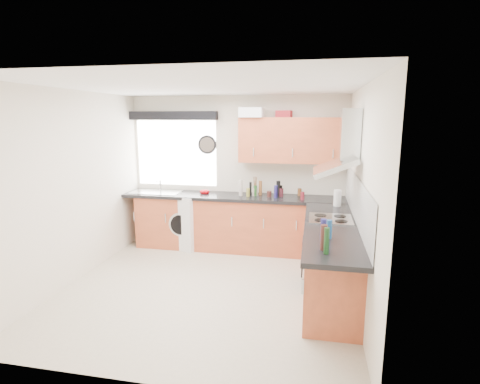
% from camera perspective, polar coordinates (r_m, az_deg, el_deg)
% --- Properties ---
extents(ground_plane, '(3.60, 3.60, 0.00)m').
position_cam_1_polar(ground_plane, '(4.97, -4.89, -14.36)').
color(ground_plane, beige).
extents(ceiling, '(3.60, 3.60, 0.02)m').
position_cam_1_polar(ceiling, '(4.50, -5.44, 15.75)').
color(ceiling, white).
rests_on(ceiling, wall_back).
extents(wall_back, '(3.60, 0.02, 2.50)m').
position_cam_1_polar(wall_back, '(6.29, -0.56, 3.08)').
color(wall_back, silver).
rests_on(wall_back, ground_plane).
extents(wall_front, '(3.60, 0.02, 2.50)m').
position_cam_1_polar(wall_front, '(2.94, -15.08, -6.82)').
color(wall_front, silver).
rests_on(wall_front, ground_plane).
extents(wall_left, '(0.02, 3.60, 2.50)m').
position_cam_1_polar(wall_left, '(5.36, -23.97, 0.67)').
color(wall_left, silver).
rests_on(wall_left, ground_plane).
extents(wall_right, '(0.02, 3.60, 2.50)m').
position_cam_1_polar(wall_right, '(4.42, 17.85, -0.95)').
color(wall_right, silver).
rests_on(wall_right, ground_plane).
extents(window, '(1.40, 0.02, 1.10)m').
position_cam_1_polar(window, '(6.54, -9.67, 5.88)').
color(window, white).
rests_on(window, wall_back).
extents(window_blind, '(1.50, 0.18, 0.14)m').
position_cam_1_polar(window_blind, '(6.43, -10.14, 11.39)').
color(window_blind, black).
rests_on(window_blind, wall_back).
extents(splashback, '(0.01, 3.00, 0.54)m').
position_cam_1_polar(splashback, '(4.73, 17.28, -1.03)').
color(splashback, white).
rests_on(splashback, wall_right).
extents(base_cab_back, '(3.00, 0.58, 0.86)m').
position_cam_1_polar(base_cab_back, '(6.21, -1.99, -4.79)').
color(base_cab_back, '#A3492A').
rests_on(base_cab_back, ground_plane).
extents(base_cab_corner, '(0.60, 0.60, 0.86)m').
position_cam_1_polar(base_cab_corner, '(6.05, 12.98, -5.50)').
color(base_cab_corner, '#A3492A').
rests_on(base_cab_corner, ground_plane).
extents(base_cab_right, '(0.58, 2.10, 0.86)m').
position_cam_1_polar(base_cab_right, '(4.77, 13.54, -10.12)').
color(base_cab_right, '#A3492A').
rests_on(base_cab_right, ground_plane).
extents(worktop_back, '(3.60, 0.62, 0.05)m').
position_cam_1_polar(worktop_back, '(6.07, -1.12, -0.73)').
color(worktop_back, black).
rests_on(worktop_back, base_cab_back).
extents(worktop_right, '(0.62, 2.42, 0.05)m').
position_cam_1_polar(worktop_right, '(4.48, 13.75, -5.38)').
color(worktop_right, black).
rests_on(worktop_right, base_cab_right).
extents(sink, '(0.84, 0.46, 0.10)m').
position_cam_1_polar(sink, '(6.47, -12.72, 0.32)').
color(sink, silver).
rests_on(sink, worktop_back).
extents(oven, '(0.56, 0.58, 0.85)m').
position_cam_1_polar(oven, '(4.91, 13.36, -9.54)').
color(oven, black).
rests_on(oven, ground_plane).
extents(hob_plate, '(0.52, 0.52, 0.01)m').
position_cam_1_polar(hob_plate, '(4.76, 13.62, -3.99)').
color(hob_plate, silver).
rests_on(hob_plate, worktop_right).
extents(extractor_hood, '(0.52, 0.78, 0.66)m').
position_cam_1_polar(extractor_hood, '(4.63, 15.35, 6.22)').
color(extractor_hood, silver).
rests_on(extractor_hood, wall_right).
extents(upper_cabinets, '(1.70, 0.35, 0.70)m').
position_cam_1_polar(upper_cabinets, '(5.94, 8.17, 7.82)').
color(upper_cabinets, '#A3492A').
rests_on(upper_cabinets, wall_back).
extents(washing_machine, '(0.77, 0.76, 0.90)m').
position_cam_1_polar(washing_machine, '(6.41, -8.14, -4.22)').
color(washing_machine, white).
rests_on(washing_machine, ground_plane).
extents(wall_clock, '(0.32, 0.04, 0.32)m').
position_cam_1_polar(wall_clock, '(6.35, -5.06, 7.19)').
color(wall_clock, black).
rests_on(wall_clock, wall_back).
extents(casserole, '(0.37, 0.28, 0.15)m').
position_cam_1_polar(casserole, '(5.90, 1.78, 12.02)').
color(casserole, white).
rests_on(casserole, upper_cabinets).
extents(storage_box, '(0.26, 0.23, 0.11)m').
position_cam_1_polar(storage_box, '(6.04, 6.72, 11.73)').
color(storage_box, '#A32029').
rests_on(storage_box, upper_cabinets).
extents(utensil_pot, '(0.11, 0.11, 0.13)m').
position_cam_1_polar(utensil_pot, '(6.03, 2.31, 0.04)').
color(utensil_pot, gray).
rests_on(utensil_pot, worktop_back).
extents(kitchen_roll, '(0.11, 0.11, 0.23)m').
position_cam_1_polar(kitchen_roll, '(5.48, 14.63, -0.90)').
color(kitchen_roll, white).
rests_on(kitchen_roll, worktop_right).
extents(tomato_cluster, '(0.18, 0.18, 0.06)m').
position_cam_1_polar(tomato_cluster, '(6.22, -5.42, 0.05)').
color(tomato_cluster, '#B5040C').
rests_on(tomato_cluster, worktop_back).
extents(jar_0, '(0.06, 0.06, 0.13)m').
position_cam_1_polar(jar_0, '(5.96, 1.22, -0.06)').
color(jar_0, olive).
rests_on(jar_0, worktop_back).
extents(jar_1, '(0.06, 0.06, 0.26)m').
position_cam_1_polar(jar_1, '(6.00, 0.11, 0.62)').
color(jar_1, '#B2A398').
rests_on(jar_1, worktop_back).
extents(jar_2, '(0.06, 0.06, 0.12)m').
position_cam_1_polar(jar_2, '(5.79, 9.50, -0.61)').
color(jar_2, maroon).
rests_on(jar_2, worktop_back).
extents(jar_3, '(0.06, 0.06, 0.17)m').
position_cam_1_polar(jar_3, '(6.01, 2.34, 0.20)').
color(jar_3, '#1E4719').
rests_on(jar_3, worktop_back).
extents(jar_4, '(0.04, 0.04, 0.20)m').
position_cam_1_polar(jar_4, '(6.13, 1.60, 0.59)').
color(jar_4, black).
rests_on(jar_4, worktop_back).
extents(jar_5, '(0.05, 0.05, 0.23)m').
position_cam_1_polar(jar_5, '(6.07, 3.13, 0.62)').
color(jar_5, brown).
rests_on(jar_5, worktop_back).
extents(jar_6, '(0.06, 0.06, 0.25)m').
position_cam_1_polar(jar_6, '(5.97, 5.84, 0.49)').
color(jar_6, black).
rests_on(jar_6, worktop_back).
extents(jar_7, '(0.05, 0.05, 0.18)m').
position_cam_1_polar(jar_7, '(5.99, 6.23, 0.17)').
color(jar_7, black).
rests_on(jar_7, worktop_back).
extents(jar_8, '(0.06, 0.06, 0.12)m').
position_cam_1_polar(jar_8, '(6.10, 9.06, -0.01)').
color(jar_8, brown).
rests_on(jar_8, worktop_back).
extents(jar_9, '(0.07, 0.07, 0.14)m').
position_cam_1_polar(jar_9, '(5.98, 6.27, -0.07)').
color(jar_9, '#42171E').
rests_on(jar_9, worktop_back).
extents(jar_10, '(0.05, 0.05, 0.20)m').
position_cam_1_polar(jar_10, '(5.87, 5.46, 0.06)').
color(jar_10, '#1D1854').
rests_on(jar_10, worktop_back).
extents(jar_11, '(0.07, 0.07, 0.10)m').
position_cam_1_polar(jar_11, '(5.94, 4.47, -0.31)').
color(jar_11, '#401B17').
rests_on(jar_11, worktop_back).
extents(bottle_0, '(0.06, 0.06, 0.20)m').
position_cam_1_polar(bottle_0, '(4.00, 13.44, -5.54)').
color(bottle_0, '#1D528B').
rests_on(bottle_0, worktop_right).
extents(bottle_1, '(0.05, 0.05, 0.25)m').
position_cam_1_polar(bottle_1, '(3.55, 13.06, -7.26)').
color(bottle_1, '#133716').
rests_on(bottle_1, worktop_right).
extents(bottle_2, '(0.06, 0.06, 0.25)m').
position_cam_1_polar(bottle_2, '(3.64, 12.65, -6.77)').
color(bottle_2, '#381814').
rests_on(bottle_2, worktop_right).
extents(bottle_3, '(0.06, 0.06, 0.23)m').
position_cam_1_polar(bottle_3, '(3.90, 12.59, -5.70)').
color(bottle_3, '#1A1854').
rests_on(bottle_3, worktop_right).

